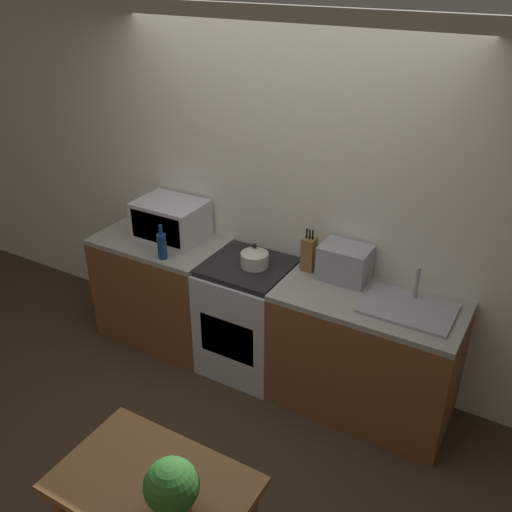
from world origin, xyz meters
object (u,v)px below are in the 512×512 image
object	(u,v)px
toaster_oven	(345,263)
kettle	(255,257)
bottle	(162,246)
microwave	(171,220)
stove_range	(248,317)
dining_table	(155,498)

from	to	relation	value
toaster_oven	kettle	bearing A→B (deg)	-165.68
kettle	bottle	distance (m)	0.69
bottle	microwave	bearing A→B (deg)	116.84
bottle	stove_range	bearing A→B (deg)	20.86
dining_table	toaster_oven	bearing A→B (deg)	85.78
kettle	dining_table	size ratio (longest dim) A/B	0.22
kettle	stove_range	bearing A→B (deg)	-170.03
kettle	toaster_oven	xyz separation A→B (m)	(0.62, 0.16, 0.05)
microwave	stove_range	bearing A→B (deg)	-6.99
toaster_oven	dining_table	world-z (taller)	toaster_oven
stove_range	bottle	xyz separation A→B (m)	(-0.59, -0.23, 0.56)
stove_range	microwave	bearing A→B (deg)	173.01
microwave	dining_table	xyz separation A→B (m)	(1.28, -1.84, -0.41)
stove_range	bottle	size ratio (longest dim) A/B	3.38
bottle	dining_table	distance (m)	1.92
toaster_oven	microwave	bearing A→B (deg)	-177.02
kettle	bottle	size ratio (longest dim) A/B	0.75
bottle	kettle	bearing A→B (deg)	20.07
stove_range	dining_table	distance (m)	1.83
stove_range	bottle	distance (m)	0.84
kettle	toaster_oven	bearing A→B (deg)	14.32
kettle	dining_table	xyz separation A→B (m)	(0.48, -1.75, -0.34)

